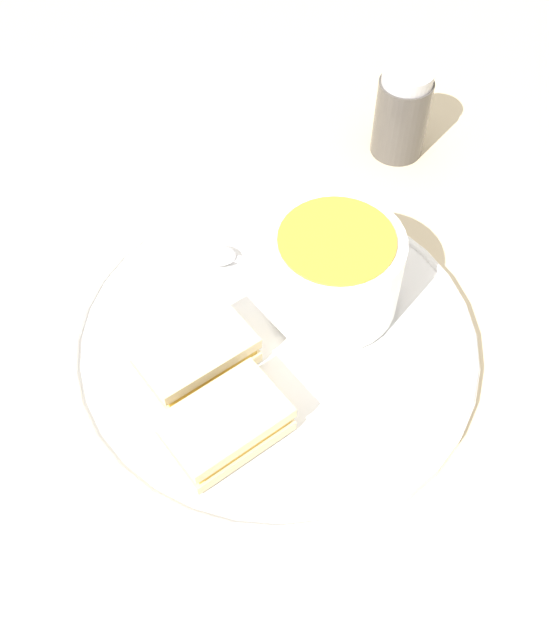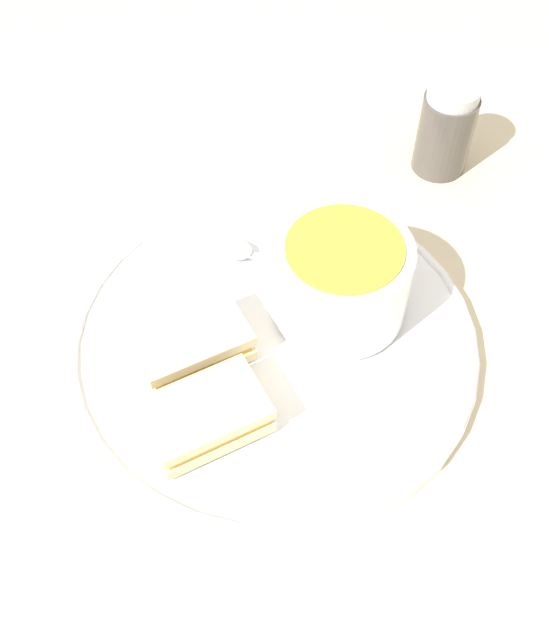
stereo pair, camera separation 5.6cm
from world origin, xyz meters
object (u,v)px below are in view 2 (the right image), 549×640
at_px(spoon, 243,251).
at_px(salt_shaker, 446,129).
at_px(sandwich_half_far, 206,415).
at_px(sandwich_half_near, 191,343).
at_px(soup_bowl, 341,278).

xyz_separation_m(spoon, salt_shaker, (0.21, -0.09, 0.02)).
bearing_deg(salt_shaker, spoon, 156.50).
bearing_deg(sandwich_half_far, sandwich_half_near, 44.33).
bearing_deg(sandwich_half_far, spoon, 23.84).
height_order(sandwich_half_near, sandwich_half_far, same).
distance_m(sandwich_half_far, salt_shaker, 0.36).
bearing_deg(salt_shaker, soup_bowl, -178.38).
bearing_deg(spoon, salt_shaker, -128.35).
bearing_deg(spoon, sandwich_half_near, 87.04).
distance_m(sandwich_half_near, sandwich_half_far, 0.06).
distance_m(spoon, sandwich_half_near, 0.11).
bearing_deg(salt_shaker, sandwich_half_near, 167.72).
xyz_separation_m(sandwich_half_near, salt_shaker, (0.31, -0.07, 0.01)).
distance_m(soup_bowl, sandwich_half_far, 0.15).
relative_size(soup_bowl, sandwich_half_near, 1.05).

